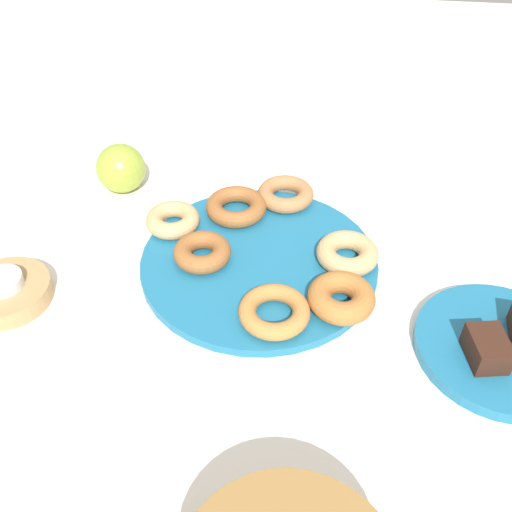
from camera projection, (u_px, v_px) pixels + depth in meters
name	position (u px, v px, depth m)	size (l,w,h in m)	color
ground_plane	(259.00, 265.00, 0.80)	(2.40, 2.40, 0.00)	white
donut_plate	(259.00, 262.00, 0.80)	(0.33, 0.33, 0.01)	#1E6B93
donut_0	(202.00, 252.00, 0.78)	(0.08, 0.08, 0.03)	#995B2D
donut_1	(341.00, 298.00, 0.72)	(0.09, 0.09, 0.03)	#AD6B33
donut_2	(236.00, 207.00, 0.86)	(0.09, 0.09, 0.03)	#995B2D
donut_3	(274.00, 311.00, 0.70)	(0.09, 0.09, 0.02)	#BC7A3D
donut_4	(286.00, 194.00, 0.89)	(0.09, 0.09, 0.02)	#B27547
donut_5	(347.00, 253.00, 0.78)	(0.09, 0.09, 0.03)	tan
donut_6	(173.00, 220.00, 0.84)	(0.08, 0.08, 0.03)	tan
cake_plate	(500.00, 348.00, 0.68)	(0.20, 0.20, 0.02)	#1E6B93
brownie_far	(487.00, 348.00, 0.65)	(0.04, 0.05, 0.03)	#381E14
candle_holder	(7.00, 292.00, 0.75)	(0.11, 0.11, 0.02)	tan
tealight	(2.00, 281.00, 0.73)	(0.05, 0.05, 0.01)	silver
apple	(121.00, 168.00, 0.92)	(0.08, 0.08, 0.08)	#93AD38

